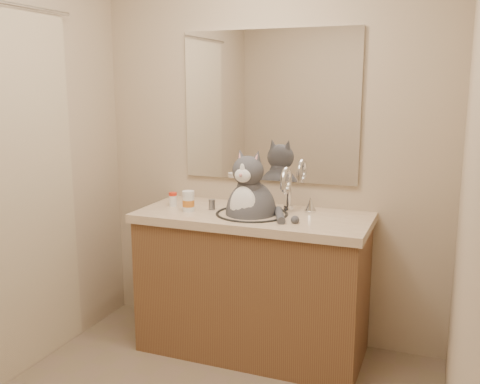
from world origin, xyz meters
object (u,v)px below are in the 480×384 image
(cat, at_px, (250,209))
(pill_bottle_redcap, at_px, (173,199))
(grey_canister, at_px, (212,205))
(pill_bottle_orange, at_px, (188,202))

(cat, distance_m, pill_bottle_redcap, 0.51)
(cat, height_order, grey_canister, cat)
(cat, bearing_deg, pill_bottle_redcap, -178.05)
(pill_bottle_redcap, relative_size, pill_bottle_orange, 0.70)
(cat, height_order, pill_bottle_orange, cat)
(pill_bottle_orange, bearing_deg, pill_bottle_redcap, 149.59)
(pill_bottle_redcap, bearing_deg, pill_bottle_orange, -30.41)
(grey_canister, bearing_deg, cat, -4.18)
(grey_canister, bearing_deg, pill_bottle_orange, -141.56)
(pill_bottle_redcap, relative_size, grey_canister, 1.37)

